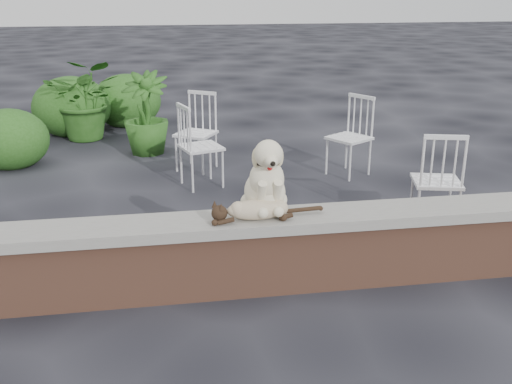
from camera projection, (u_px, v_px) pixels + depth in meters
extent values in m
plane|color=black|center=(263.00, 287.00, 4.48)|extent=(60.00, 60.00, 0.00)
cube|color=brown|center=(263.00, 258.00, 4.39)|extent=(6.00, 0.30, 0.50)
cube|color=slate|center=(263.00, 222.00, 4.30)|extent=(6.20, 0.40, 0.08)
imported|color=#224F16|center=(86.00, 99.00, 8.55)|extent=(1.17, 1.04, 1.18)
imported|color=#224F16|center=(146.00, 113.00, 7.83)|extent=(0.74, 0.74, 1.10)
ellipsoid|color=#224F16|center=(9.00, 140.00, 7.33)|extent=(0.97, 0.89, 0.77)
ellipsoid|color=#224F16|center=(72.00, 107.00, 8.89)|extent=(1.16, 1.07, 0.92)
ellipsoid|color=#224F16|center=(127.00, 101.00, 9.47)|extent=(1.09, 1.00, 0.87)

